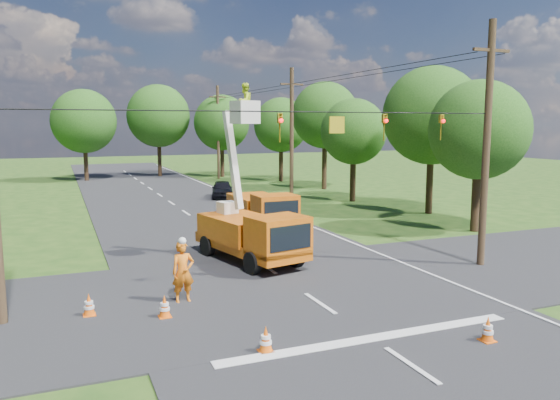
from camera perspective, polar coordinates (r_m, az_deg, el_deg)
name	(u,v)px	position (r m, az deg, el deg)	size (l,w,h in m)	color
ground	(186,213)	(36.78, -9.78, -1.40)	(140.00, 140.00, 0.00)	#214514
road_main	(186,213)	(36.78, -9.78, -1.40)	(12.00, 100.00, 0.06)	black
road_cross	(295,288)	(19.99, 1.61, -9.16)	(56.00, 10.00, 0.07)	black
stop_bar	(372,340)	(15.65, 9.57, -14.22)	(9.00, 0.45, 0.02)	silver
edge_line	(265,209)	(38.35, -1.59, -0.90)	(0.12, 90.00, 0.02)	silver
bucket_truck	(252,226)	(23.28, -2.99, -2.70)	(3.47, 6.36, 7.59)	#D65E0F
second_truck	(262,210)	(30.34, -1.88, -1.03)	(2.47, 5.99, 2.22)	#D65E0F
ground_worker	(183,272)	(18.43, -10.10, -7.44)	(0.75, 0.49, 2.06)	orange
distant_car	(222,189)	(44.13, -6.05, 1.13)	(1.65, 4.11, 1.40)	black
traffic_cone_0	(266,340)	(14.52, -1.50, -14.38)	(0.38, 0.38, 0.71)	#F85E0D
traffic_cone_1	(488,329)	(16.18, 20.88, -12.53)	(0.38, 0.38, 0.71)	#F85E0D
traffic_cone_2	(275,242)	(25.89, -0.56, -4.38)	(0.38, 0.38, 0.71)	#F85E0D
traffic_cone_3	(258,229)	(29.05, -2.34, -3.04)	(0.38, 0.38, 0.71)	#F85E0D
traffic_cone_4	(165,307)	(17.28, -11.97, -10.85)	(0.38, 0.38, 0.71)	#F85E0D
traffic_cone_5	(89,305)	(18.05, -19.33, -10.32)	(0.38, 0.38, 0.71)	#F85E0D
traffic_cone_7	(253,211)	(34.86, -2.84, -1.20)	(0.38, 0.38, 0.71)	#F85E0D
pole_right_near	(487,143)	(23.86, 20.78, 5.57)	(1.80, 0.30, 10.00)	#4C3823
pole_right_mid	(292,135)	(40.85, 1.22, 6.83)	(1.80, 0.30, 10.00)	#4C3823
pole_right_far	(218,132)	(59.73, -6.48, 7.12)	(1.80, 0.30, 10.00)	#4C3823
signal_span	(352,124)	(20.11, 7.55, 7.87)	(18.00, 0.29, 1.07)	black
tree_right_a	(479,130)	(31.66, 20.07, 6.88)	(5.40, 5.40, 8.28)	#382616
tree_right_b	(432,116)	(37.23, 15.61, 8.48)	(6.40, 6.40, 9.65)	#382616
tree_right_c	(354,132)	(42.06, 7.70, 7.07)	(5.00, 5.00, 7.83)	#382616
tree_right_d	(325,115)	(49.87, 4.72, 8.80)	(6.00, 6.00, 9.70)	#382616
tree_right_e	(281,125)	(56.72, 0.11, 7.84)	(5.60, 5.60, 8.63)	#382616
tree_far_a	(84,121)	(60.54, -19.81, 7.74)	(6.60, 6.60, 9.50)	#382616
tree_far_b	(158,116)	(63.40, -12.60, 8.56)	(7.00, 7.00, 10.32)	#382616
tree_far_c	(222,123)	(61.92, -6.11, 8.03)	(6.20, 6.20, 9.18)	#382616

